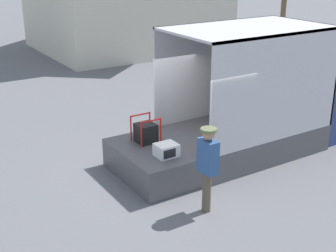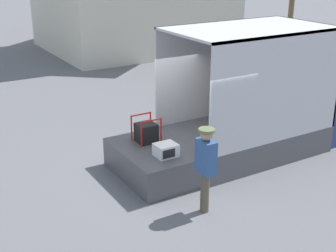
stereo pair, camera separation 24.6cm
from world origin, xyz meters
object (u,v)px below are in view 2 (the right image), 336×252
object	(u,v)px
portable_generator	(147,132)
box_truck	(294,105)
worker_person	(206,161)
microwave	(166,150)

from	to	relation	value
portable_generator	box_truck	bearing A→B (deg)	-5.23
portable_generator	worker_person	bearing A→B (deg)	-89.00
microwave	worker_person	xyz separation A→B (m)	(0.08, -1.41, 0.27)
microwave	worker_person	size ratio (longest dim) A/B	0.26
portable_generator	microwave	bearing A→B (deg)	-92.27
box_truck	worker_person	distance (m)	4.79
box_truck	worker_person	world-z (taller)	box_truck
box_truck	portable_generator	world-z (taller)	box_truck
worker_person	portable_generator	bearing A→B (deg)	91.00
box_truck	portable_generator	bearing A→B (deg)	174.77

